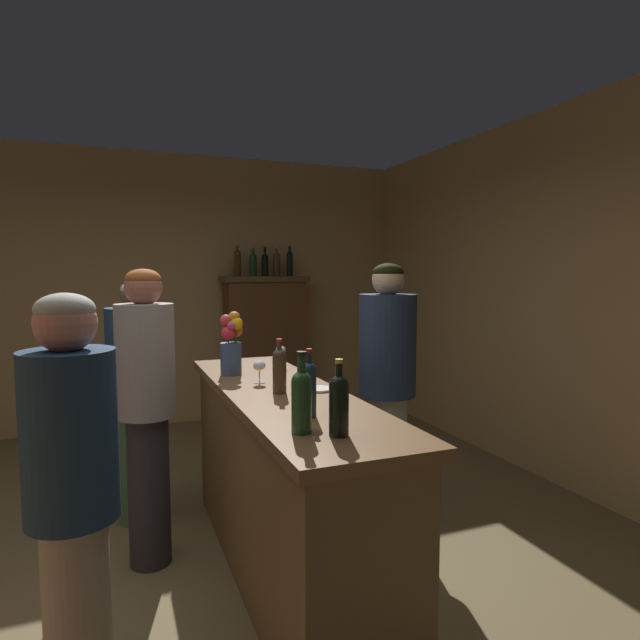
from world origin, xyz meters
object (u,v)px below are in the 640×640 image
at_px(display_cabinet, 265,345).
at_px(flower_arrangement, 231,343).
at_px(wine_bottle_pinot, 302,398).
at_px(display_bottle_midright, 277,263).
at_px(wine_bottle_merlot, 339,402).
at_px(display_bottle_left, 238,262).
at_px(wine_glass_mid, 281,352).
at_px(wine_bottle_chardonnay, 279,369).
at_px(bartender, 387,382).
at_px(wine_bottle_malbec, 309,387).
at_px(display_bottle_midleft, 253,263).
at_px(wine_glass_front, 259,367).
at_px(display_bottle_center, 265,264).
at_px(patron_tall, 73,496).
at_px(cheese_plate, 318,389).
at_px(patron_by_cabinet, 137,393).
at_px(display_bottle_right, 290,262).
at_px(bar_counter, 283,482).
at_px(patron_near_entrance, 147,402).

height_order(display_cabinet, flower_arrangement, display_cabinet).
distance_m(wine_bottle_pinot, display_bottle_midright, 3.89).
distance_m(wine_bottle_merlot, display_bottle_left, 3.87).
bearing_deg(wine_glass_mid, wine_bottle_chardonnay, -107.81).
bearing_deg(bartender, wine_bottle_chardonnay, 17.71).
bearing_deg(display_bottle_midright, bartender, -91.44).
distance_m(wine_bottle_malbec, display_bottle_midleft, 3.61).
xyz_separation_m(wine_bottle_malbec, wine_glass_front, (-0.01, 0.75, -0.04)).
bearing_deg(wine_bottle_merlot, display_bottle_midright, 76.51).
distance_m(wine_bottle_chardonnay, wine_glass_front, 0.28).
xyz_separation_m(display_bottle_center, patron_tall, (-1.70, -3.67, -0.85)).
xyz_separation_m(display_cabinet, flower_arrangement, (-0.89, -2.44, 0.37)).
bearing_deg(cheese_plate, wine_bottle_pinot, -116.31).
relative_size(wine_bottle_malbec, wine_glass_mid, 2.07).
bearing_deg(display_cabinet, wine_bottle_malbec, -102.57).
xyz_separation_m(wine_bottle_pinot, patron_by_cabinet, (-0.53, 1.69, -0.29)).
bearing_deg(display_cabinet, display_bottle_right, 0.00).
height_order(display_bottle_right, patron_tall, display_bottle_right).
relative_size(flower_arrangement, patron_by_cabinet, 0.24).
relative_size(bar_counter, bartender, 1.32).
height_order(wine_glass_front, flower_arrangement, flower_arrangement).
bearing_deg(flower_arrangement, bartender, -10.90).
distance_m(wine_glass_mid, display_bottle_center, 2.47).
height_order(wine_glass_front, patron_tall, patron_tall).
distance_m(wine_bottle_merlot, display_bottle_center, 3.91).
bearing_deg(wine_bottle_chardonnay, display_bottle_right, 70.76).
bearing_deg(wine_bottle_pinot, bartender, 48.35).
xyz_separation_m(display_bottle_midright, patron_by_cabinet, (-1.55, -2.02, -0.88)).
bearing_deg(patron_tall, display_bottle_midright, 33.74).
bearing_deg(display_bottle_left, wine_glass_front, -100.43).
bearing_deg(display_bottle_right, wine_bottle_chardonnay, -109.24).
xyz_separation_m(display_bottle_left, display_bottle_midright, (0.43, -0.00, -0.01)).
height_order(flower_arrangement, patron_tall, patron_tall).
distance_m(wine_bottle_chardonnay, display_bottle_center, 3.18).
relative_size(wine_glass_mid, bartender, 0.08).
relative_size(patron_tall, patron_by_cabinet, 0.99).
height_order(wine_bottle_pinot, bartender, bartender).
bearing_deg(wine_glass_mid, display_bottle_center, 76.69).
bearing_deg(bar_counter, wine_bottle_pinot, -101.76).
height_order(flower_arrangement, display_bottle_right, display_bottle_right).
distance_m(cheese_plate, patron_by_cabinet, 1.34).
bearing_deg(patron_near_entrance, cheese_plate, -4.59).
relative_size(display_cabinet, flower_arrangement, 4.15).
relative_size(display_bottle_midleft, patron_near_entrance, 0.18).
distance_m(wine_bottle_chardonnay, display_bottle_midright, 3.22).
xyz_separation_m(bar_counter, display_bottle_left, (0.44, 2.97, 1.23)).
relative_size(wine_bottle_chardonnay, cheese_plate, 1.88).
distance_m(wine_bottle_chardonnay, patron_near_entrance, 0.79).
distance_m(display_bottle_midleft, display_bottle_right, 0.41).
bearing_deg(wine_bottle_merlot, bar_counter, 87.48).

